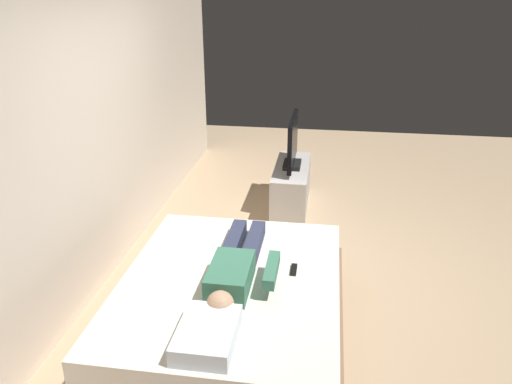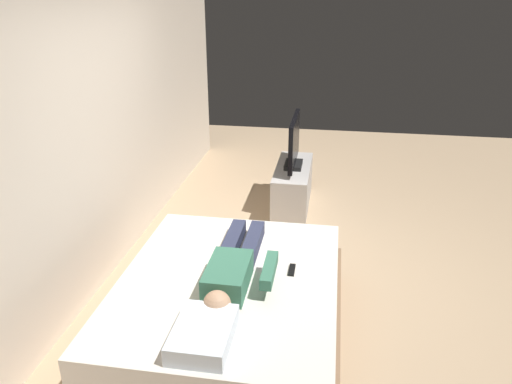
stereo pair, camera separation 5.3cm
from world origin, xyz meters
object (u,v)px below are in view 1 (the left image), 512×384
Objects in this scene: pillow at (207,335)px; person at (236,268)px; tv_stand at (291,186)px; tv at (293,143)px; bed at (231,311)px; remote at (294,270)px.

person is (0.72, -0.04, 0.02)m from pillow.
tv is at bearing -7.13° from tv_stand.
bed is 2.29× the size of tv.
tv_stand is 1.25× the size of tv.
pillow is 0.55× the size of tv.
tv is (3.20, -0.24, 0.18)m from pillow.
person is 8.40× the size of remote.
pillow is (-0.69, -0.00, 0.34)m from bed.
remote is at bearing -67.89° from bed.
person reaches higher than pillow.
pillow is 0.44× the size of tv_stand.
person is 1.15× the size of tv_stand.
bed is 2.52m from tv_stand.
tv reaches higher than person.
bed is at bearing 112.11° from remote.
pillow is at bearing 176.93° from person.
remote is (0.15, -0.40, -0.07)m from person.
tv_stand is at bearing -5.48° from bed.
bed is at bearing 126.97° from person.
tv is (0.00, -0.00, 0.53)m from tv_stand.
remote is (0.18, -0.44, 0.29)m from bed.
bed is 13.42× the size of remote.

